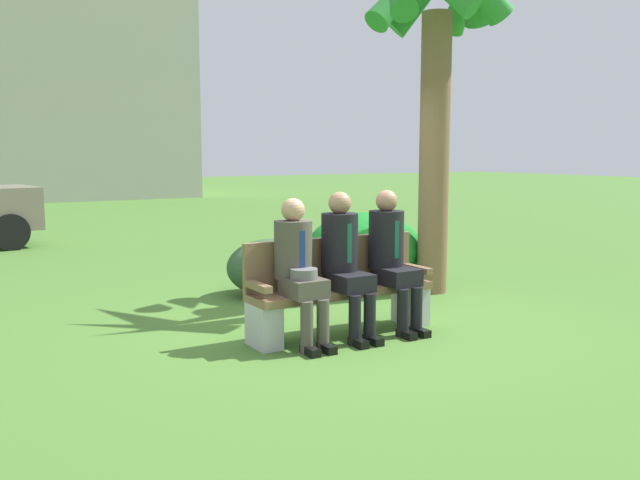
{
  "coord_description": "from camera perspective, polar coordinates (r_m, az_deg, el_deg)",
  "views": [
    {
      "loc": [
        -3.51,
        -5.45,
        1.7
      ],
      "look_at": [
        -0.15,
        0.18,
        0.85
      ],
      "focal_mm": 38.13,
      "sensor_mm": 36.0,
      "label": 1
    }
  ],
  "objects": [
    {
      "name": "ground_plane",
      "position": [
        6.7,
        1.91,
        -7.32
      ],
      "size": [
        80.0,
        80.0,
        0.0
      ],
      "primitive_type": "plane",
      "color": "#48762D"
    },
    {
      "name": "park_bench",
      "position": [
        6.39,
        1.59,
        -4.18
      ],
      "size": [
        1.82,
        0.44,
        0.9
      ],
      "color": "brown",
      "rests_on": "ground"
    },
    {
      "name": "seated_man_left",
      "position": [
        5.97,
        -1.83,
        -2.04
      ],
      "size": [
        0.34,
        0.72,
        1.3
      ],
      "color": "#4C473D",
      "rests_on": "ground"
    },
    {
      "name": "seated_man_middle",
      "position": [
        6.22,
        2.07,
        -1.42
      ],
      "size": [
        0.34,
        0.72,
        1.34
      ],
      "color": "black",
      "rests_on": "ground"
    },
    {
      "name": "seated_man_right",
      "position": [
        6.53,
        6.0,
        -1.04
      ],
      "size": [
        0.34,
        0.72,
        1.34
      ],
      "color": "black",
      "rests_on": "ground"
    },
    {
      "name": "palm_tree_tall",
      "position": [
        8.4,
        9.78,
        17.13
      ],
      "size": [
        1.86,
        1.85,
        4.54
      ],
      "color": "brown",
      "rests_on": "ground"
    },
    {
      "name": "shrub_near_bench",
      "position": [
        8.66,
        3.74,
        -0.78
      ],
      "size": [
        1.51,
        1.39,
        0.94
      ],
      "primitive_type": "ellipsoid",
      "color": "#1B7F27",
      "rests_on": "ground"
    },
    {
      "name": "shrub_mid_lawn",
      "position": [
        8.13,
        -4.09,
        -2.28
      ],
      "size": [
        1.08,
        0.99,
        0.68
      ],
      "primitive_type": "ellipsoid",
      "color": "#325431",
      "rests_on": "ground"
    },
    {
      "name": "building_backdrop",
      "position": [
        28.37,
        -24.1,
        13.81
      ],
      "size": [
        12.24,
        7.28,
        10.34
      ],
      "color": "#A9AA9B",
      "rests_on": "ground"
    }
  ]
}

